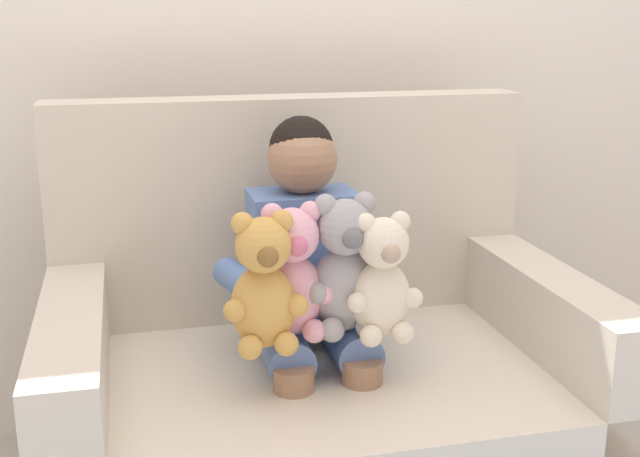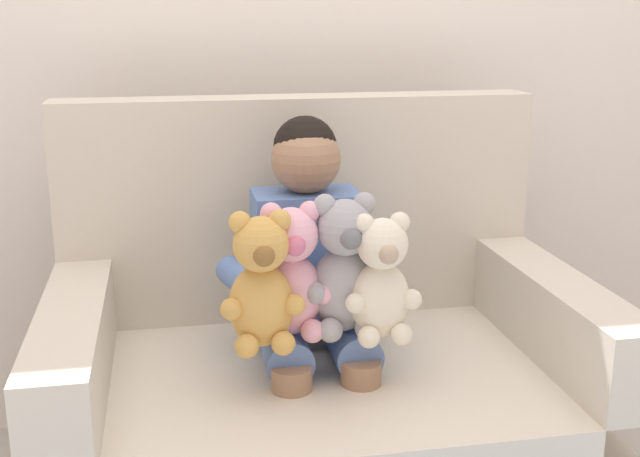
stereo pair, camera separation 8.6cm
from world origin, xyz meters
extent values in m
cube|color=beige|center=(0.00, -0.07, 0.38)|extent=(1.00, 0.73, 0.12)
cube|color=beige|center=(0.00, 0.36, 0.74)|extent=(1.28, 0.14, 0.60)
cube|color=beige|center=(-0.57, -0.07, 0.54)|extent=(0.14, 0.73, 0.20)
cube|color=beige|center=(0.57, -0.07, 0.54)|extent=(0.14, 0.73, 0.20)
cube|color=#597AB7|center=(-0.02, 0.13, 0.66)|extent=(0.26, 0.16, 0.34)
sphere|color=#9E7556|center=(-0.02, 0.13, 0.91)|extent=(0.17, 0.17, 0.17)
sphere|color=black|center=(-0.02, 0.14, 0.94)|extent=(0.16, 0.16, 0.16)
cylinder|color=#597AB7|center=(-0.10, 0.00, 0.49)|extent=(0.11, 0.26, 0.11)
cylinder|color=#9E7556|center=(-0.10, -0.13, 0.34)|extent=(0.09, 0.09, 0.30)
cylinder|color=#597AB7|center=(0.06, 0.00, 0.49)|extent=(0.11, 0.26, 0.11)
cylinder|color=#9E7556|center=(0.06, -0.13, 0.34)|extent=(0.09, 0.09, 0.30)
cylinder|color=#597AB7|center=(-0.18, 0.01, 0.64)|extent=(0.13, 0.27, 0.07)
cylinder|color=#597AB7|center=(0.14, 0.01, 0.64)|extent=(0.13, 0.27, 0.07)
ellipsoid|color=gold|center=(-0.16, -0.12, 0.64)|extent=(0.14, 0.12, 0.19)
sphere|color=gold|center=(-0.16, -0.13, 0.78)|extent=(0.12, 0.12, 0.12)
sphere|color=brown|center=(-0.16, -0.19, 0.77)|extent=(0.05, 0.05, 0.05)
sphere|color=gold|center=(-0.20, -0.13, 0.83)|extent=(0.05, 0.05, 0.05)
sphere|color=gold|center=(-0.23, -0.16, 0.65)|extent=(0.05, 0.05, 0.05)
sphere|color=gold|center=(-0.20, -0.18, 0.57)|extent=(0.05, 0.05, 0.05)
sphere|color=gold|center=(-0.12, -0.13, 0.83)|extent=(0.05, 0.05, 0.05)
sphere|color=gold|center=(-0.09, -0.16, 0.65)|extent=(0.05, 0.05, 0.05)
sphere|color=gold|center=(-0.12, -0.18, 0.57)|extent=(0.05, 0.05, 0.05)
ellipsoid|color=silver|center=(0.11, -0.12, 0.64)|extent=(0.13, 0.11, 0.18)
sphere|color=silver|center=(0.11, -0.14, 0.77)|extent=(0.11, 0.11, 0.11)
sphere|color=tan|center=(0.11, -0.19, 0.76)|extent=(0.04, 0.04, 0.04)
sphere|color=silver|center=(0.07, -0.13, 0.82)|extent=(0.05, 0.05, 0.05)
sphere|color=silver|center=(0.04, -0.16, 0.65)|extent=(0.05, 0.05, 0.05)
sphere|color=silver|center=(0.07, -0.18, 0.57)|extent=(0.05, 0.05, 0.05)
sphere|color=silver|center=(0.14, -0.13, 0.82)|extent=(0.05, 0.05, 0.05)
sphere|color=silver|center=(0.17, -0.16, 0.65)|extent=(0.05, 0.05, 0.05)
sphere|color=silver|center=(0.14, -0.18, 0.57)|extent=(0.05, 0.05, 0.05)
ellipsoid|color=#EAA8BC|center=(-0.09, -0.07, 0.64)|extent=(0.14, 0.12, 0.19)
sphere|color=#EAA8BC|center=(-0.09, -0.08, 0.79)|extent=(0.12, 0.12, 0.12)
sphere|color=#CC6684|center=(-0.09, -0.13, 0.78)|extent=(0.05, 0.05, 0.05)
sphere|color=#EAA8BC|center=(-0.13, -0.07, 0.83)|extent=(0.05, 0.05, 0.05)
sphere|color=#EAA8BC|center=(-0.16, -0.10, 0.65)|extent=(0.05, 0.05, 0.05)
sphere|color=#EAA8BC|center=(-0.13, -0.12, 0.57)|extent=(0.05, 0.05, 0.05)
sphere|color=#EAA8BC|center=(-0.04, -0.07, 0.83)|extent=(0.05, 0.05, 0.05)
sphere|color=#EAA8BC|center=(-0.02, -0.10, 0.65)|extent=(0.05, 0.05, 0.05)
sphere|color=#EAA8BC|center=(-0.05, -0.12, 0.57)|extent=(0.05, 0.05, 0.05)
ellipsoid|color=#9E9EA3|center=(0.03, -0.07, 0.65)|extent=(0.15, 0.13, 0.20)
sphere|color=#9E9EA3|center=(0.03, -0.08, 0.80)|extent=(0.13, 0.13, 0.13)
sphere|color=slate|center=(0.03, -0.14, 0.79)|extent=(0.05, 0.05, 0.05)
sphere|color=#9E9EA3|center=(-0.01, -0.08, 0.85)|extent=(0.05, 0.05, 0.05)
sphere|color=#9E9EA3|center=(-0.04, -0.11, 0.66)|extent=(0.05, 0.05, 0.05)
sphere|color=#9E9EA3|center=(-0.01, -0.13, 0.57)|extent=(0.06, 0.06, 0.06)
sphere|color=#9E9EA3|center=(0.08, -0.08, 0.85)|extent=(0.05, 0.05, 0.05)
sphere|color=#9E9EA3|center=(0.11, -0.11, 0.66)|extent=(0.05, 0.05, 0.05)
sphere|color=#9E9EA3|center=(0.07, -0.13, 0.57)|extent=(0.06, 0.06, 0.06)
camera|label=1|loc=(-0.43, -1.75, 1.27)|focal=45.39mm
camera|label=2|loc=(-0.35, -1.77, 1.27)|focal=45.39mm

